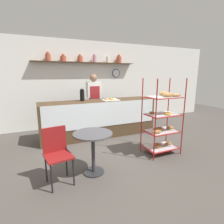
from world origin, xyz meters
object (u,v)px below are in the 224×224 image
at_px(cafe_table, 93,143).
at_px(donut_tray_counter, 111,99).
at_px(person_worker, 94,100).
at_px(coffee_carafe, 82,95).
at_px(cafe_chair, 57,150).
at_px(pastry_rack, 162,121).

height_order(cafe_table, donut_tray_counter, donut_tray_counter).
height_order(person_worker, coffee_carafe, person_worker).
xyz_separation_m(person_worker, cafe_chair, (-1.38, -2.36, -0.39)).
bearing_deg(pastry_rack, cafe_chair, -175.57).
height_order(pastry_rack, donut_tray_counter, pastry_rack).
bearing_deg(coffee_carafe, pastry_rack, -53.72).
relative_size(cafe_chair, coffee_carafe, 2.71).
distance_m(cafe_chair, donut_tray_counter, 2.40).
height_order(cafe_table, coffee_carafe, coffee_carafe).
distance_m(coffee_carafe, donut_tray_counter, 0.77).
bearing_deg(coffee_carafe, cafe_table, -99.58).
relative_size(pastry_rack, cafe_table, 2.22).
bearing_deg(person_worker, coffee_carafe, -134.12).
bearing_deg(pastry_rack, cafe_table, -174.24).
relative_size(pastry_rack, coffee_carafe, 4.96).
xyz_separation_m(person_worker, cafe_table, (-0.79, -2.35, -0.39)).
height_order(pastry_rack, cafe_chair, pastry_rack).
distance_m(pastry_rack, coffee_carafe, 2.15).
height_order(pastry_rack, cafe_table, pastry_rack).
height_order(coffee_carafe, donut_tray_counter, coffee_carafe).
relative_size(person_worker, coffee_carafe, 5.23).
bearing_deg(donut_tray_counter, cafe_table, -121.84).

